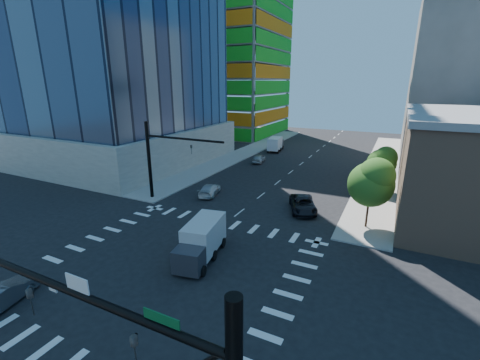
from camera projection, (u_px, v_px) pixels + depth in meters
The scene contains 14 objects.
ground at pixel (168, 269), 24.00m from camera, with size 160.00×160.00×0.00m, color black.
road_markings at pixel (168, 269), 24.00m from camera, with size 20.00×20.00×0.01m, color silver.
sidewalk_ne at pixel (382, 166), 53.01m from camera, with size 5.00×60.00×0.15m, color gray.
sidewalk_nw at pixel (245, 152), 63.57m from camera, with size 5.00×60.00×0.15m, color gray.
construction_building at pixel (230, 36), 81.50m from camera, with size 25.16×34.50×70.60m.
signal_mast_nw at pixel (159, 154), 36.48m from camera, with size 10.20×0.40×9.00m.
tree_south at pixel (373, 182), 29.22m from camera, with size 4.16×4.16×6.82m.
tree_north at pixel (383, 161), 39.59m from camera, with size 3.54×3.52×5.78m.
car_nb_far at pixel (303, 204), 34.55m from camera, with size 2.53×5.48×1.52m, color black.
car_sb_near at pixel (210, 190), 39.54m from camera, with size 1.89×4.66×1.35m, color silver.
car_sb_mid at pixel (259, 158), 55.57m from camera, with size 1.71×4.25×1.45m, color #A7ABAE.
car_sb_cross at pixel (2, 295), 19.87m from camera, with size 1.53×4.39×1.45m, color #54545A.
box_truck_near at pixel (200, 245), 24.90m from camera, with size 3.33×5.88×2.91m.
box_truck_far at pixel (276, 145), 64.70m from camera, with size 2.93×5.62×2.82m.
Camera 1 is at (14.09, -16.47, 13.38)m, focal length 24.00 mm.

